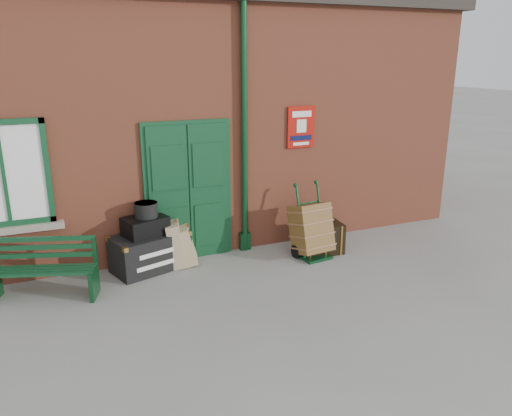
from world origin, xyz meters
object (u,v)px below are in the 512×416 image
houdini_trunk (150,252)px  dark_trunk (320,238)px  porter_trolley (311,229)px  bench (44,267)px

houdini_trunk → dark_trunk: bearing=-26.3°
dark_trunk → porter_trolley: bearing=-156.7°
houdini_trunk → porter_trolley: (2.57, -0.50, 0.18)m
houdini_trunk → bench: bearing=176.3°
porter_trolley → dark_trunk: bearing=11.1°
porter_trolley → dark_trunk: porter_trolley is taller
porter_trolley → houdini_trunk: bearing=162.2°
bench → houdini_trunk: bench is taller
bench → dark_trunk: size_ratio=2.04×
bench → houdini_trunk: bearing=31.9°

